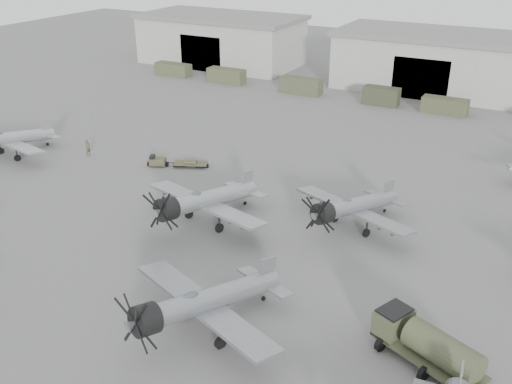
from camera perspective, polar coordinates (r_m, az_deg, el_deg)
The scene contains 15 objects.
ground at distance 40.53m, azimuth -3.59°, elevation -9.98°, with size 220.00×220.00×0.00m, color #5D5D5B.
hangar_left at distance 107.52m, azimuth -3.52°, elevation 15.00°, with size 29.00×14.80×8.70m.
hangar_center at distance 93.55m, azimuth 17.21°, elevation 12.42°, with size 29.00×14.80×8.70m.
support_truck_0 at distance 99.74m, azimuth -8.28°, elevation 12.04°, with size 6.34×2.20×2.08m, color #444930.
support_truck_1 at distance 93.95m, azimuth -2.97°, elevation 11.52°, with size 6.25×2.20×2.32m, color #45482F.
support_truck_2 at distance 87.96m, azimuth 4.56°, elevation 10.55°, with size 6.30×2.20×2.39m, color #40472E.
support_truck_3 at distance 83.87m, azimuth 12.42°, elevation 9.36°, with size 5.04×2.20×2.51m, color #333825.
support_truck_4 at distance 82.04m, azimuth 18.36°, elevation 8.18°, with size 6.07×2.20×2.13m, color #41432C.
aircraft_near_1 at distance 35.74m, azimuth -5.70°, elevation -11.03°, with size 12.34×11.14×4.98m.
aircraft_mid_0 at distance 68.01m, azimuth -23.81°, elevation 4.83°, with size 11.65×10.48×4.62m.
aircraft_mid_1 at distance 48.00m, azimuth -5.45°, elevation -0.92°, with size 12.60×11.35×5.01m.
aircraft_mid_2 at distance 47.86m, azimuth 9.44°, elevation -1.51°, with size 11.35×10.24×4.58m.
fuel_tanker at distance 35.25m, azimuth 16.80°, elevation -14.32°, with size 7.14×4.75×2.63m.
tug_trailer at distance 61.15m, azimuth -8.58°, elevation 2.96°, with size 6.05×3.56×1.23m.
ground_crew at distance 65.88m, azimuth -16.47°, elevation 4.28°, with size 0.69×0.45×1.88m, color #454B31.
Camera 1 is at (17.95, -27.87, 23.32)m, focal length 40.00 mm.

